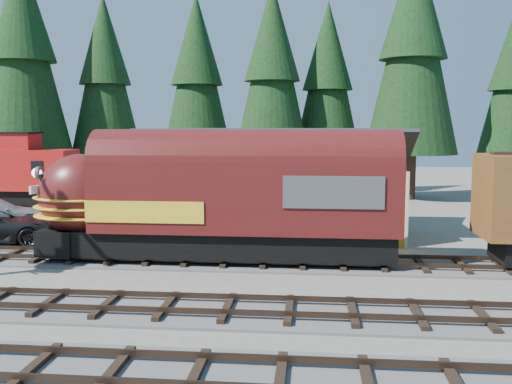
{
  "coord_description": "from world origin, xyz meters",
  "views": [
    {
      "loc": [
        1.82,
        -17.88,
        5.37
      ],
      "look_at": [
        -0.35,
        4.0,
        2.84
      ],
      "focal_mm": 40.0,
      "sensor_mm": 36.0,
      "label": 1
    }
  ],
  "objects": [
    {
      "name": "ground",
      "position": [
        0.0,
        0.0,
        0.0
      ],
      "size": [
        120.0,
        120.0,
        0.0
      ],
      "primitive_type": "plane",
      "color": "#6B665B",
      "rests_on": "ground"
    },
    {
      "name": "track_spur",
      "position": [
        -10.0,
        18.0,
        0.06
      ],
      "size": [
        32.0,
        3.2,
        0.33
      ],
      "color": "#4C4947",
      "rests_on": "ground"
    },
    {
      "name": "depot",
      "position": [
        -0.0,
        10.5,
        2.96
      ],
      "size": [
        12.8,
        7.0,
        5.3
      ],
      "color": "orange",
      "rests_on": "ground"
    },
    {
      "name": "conifer_backdrop",
      "position": [
        6.14,
        24.65,
        10.19
      ],
      "size": [
        81.35,
        24.09,
        17.18
      ],
      "color": "black",
      "rests_on": "ground"
    },
    {
      "name": "locomotive",
      "position": [
        -2.3,
        4.0,
        2.34
      ],
      "size": [
        14.56,
        2.89,
        3.96
      ],
      "color": "black",
      "rests_on": "ground"
    },
    {
      "name": "caboose",
      "position": [
        -18.2,
        18.0,
        2.31
      ],
      "size": [
        8.82,
        2.56,
        4.59
      ],
      "color": "black",
      "rests_on": "ground"
    }
  ]
}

